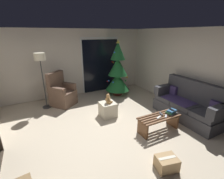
# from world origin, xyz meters

# --- Properties ---
(ground_plane) EXTENTS (7.00, 7.00, 0.00)m
(ground_plane) POSITION_xyz_m (0.00, 0.00, 0.00)
(ground_plane) COLOR beige
(wall_back) EXTENTS (5.72, 0.12, 2.50)m
(wall_back) POSITION_xyz_m (0.00, 3.06, 1.25)
(wall_back) COLOR beige
(wall_back) RESTS_ON ground
(wall_right) EXTENTS (0.12, 6.00, 2.50)m
(wall_right) POSITION_xyz_m (2.86, 0.00, 1.25)
(wall_right) COLOR beige
(wall_right) RESTS_ON ground
(patio_door_frame) EXTENTS (1.60, 0.02, 2.20)m
(patio_door_frame) POSITION_xyz_m (1.05, 2.99, 1.10)
(patio_door_frame) COLOR silver
(patio_door_frame) RESTS_ON ground
(patio_door_glass) EXTENTS (1.50, 0.02, 2.10)m
(patio_door_glass) POSITION_xyz_m (1.05, 2.97, 1.05)
(patio_door_glass) COLOR black
(patio_door_glass) RESTS_ON ground
(couch) EXTENTS (0.80, 1.95, 1.08)m
(couch) POSITION_xyz_m (2.32, -0.35, 0.40)
(couch) COLOR #3D3D42
(couch) RESTS_ON ground
(coffee_table) EXTENTS (1.10, 0.40, 0.41)m
(coffee_table) POSITION_xyz_m (1.11, -0.47, 0.27)
(coffee_table) COLOR brown
(coffee_table) RESTS_ON ground
(remote_silver) EXTENTS (0.15, 0.14, 0.02)m
(remote_silver) POSITION_xyz_m (1.24, -0.57, 0.42)
(remote_silver) COLOR #ADADB2
(remote_silver) RESTS_ON coffee_table
(remote_white) EXTENTS (0.16, 0.09, 0.02)m
(remote_white) POSITION_xyz_m (1.04, -0.53, 0.42)
(remote_white) COLOR silver
(remote_white) RESTS_ON coffee_table
(remote_graphite) EXTENTS (0.10, 0.16, 0.02)m
(remote_graphite) POSITION_xyz_m (1.22, -0.40, 0.42)
(remote_graphite) COLOR #333338
(remote_graphite) RESTS_ON coffee_table
(book_stack) EXTENTS (0.29, 0.23, 0.10)m
(book_stack) POSITION_xyz_m (1.47, -0.51, 0.46)
(book_stack) COLOR #4C4C51
(book_stack) RESTS_ON coffee_table
(cell_phone) EXTENTS (0.08, 0.15, 0.01)m
(cell_phone) POSITION_xyz_m (1.47, -0.51, 0.52)
(cell_phone) COLOR black
(cell_phone) RESTS_ON book_stack
(christmas_tree) EXTENTS (0.92, 0.92, 2.12)m
(christmas_tree) POSITION_xyz_m (1.40, 2.18, 0.93)
(christmas_tree) COLOR #4C1E19
(christmas_tree) RESTS_ON ground
(armchair) EXTENTS (0.96, 0.97, 1.13)m
(armchair) POSITION_xyz_m (-0.73, 2.24, 0.40)
(armchair) COLOR brown
(armchair) RESTS_ON ground
(floor_lamp) EXTENTS (0.32, 0.32, 1.78)m
(floor_lamp) POSITION_xyz_m (-1.25, 2.25, 1.51)
(floor_lamp) COLOR #2D2D30
(floor_lamp) RESTS_ON ground
(ottoman) EXTENTS (0.44, 0.44, 0.43)m
(ottoman) POSITION_xyz_m (0.31, 0.79, 0.21)
(ottoman) COLOR beige
(ottoman) RESTS_ON ground
(teddy_bear_honey) EXTENTS (0.21, 0.22, 0.29)m
(teddy_bear_honey) POSITION_xyz_m (0.31, 0.78, 0.55)
(teddy_bear_honey) COLOR tan
(teddy_bear_honey) RESTS_ON ottoman
(cardboard_box_taped_mid_floor) EXTENTS (0.43, 0.37, 0.25)m
(cardboard_box_taped_mid_floor) POSITION_xyz_m (0.40, -1.47, 0.12)
(cardboard_box_taped_mid_floor) COLOR tan
(cardboard_box_taped_mid_floor) RESTS_ON ground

